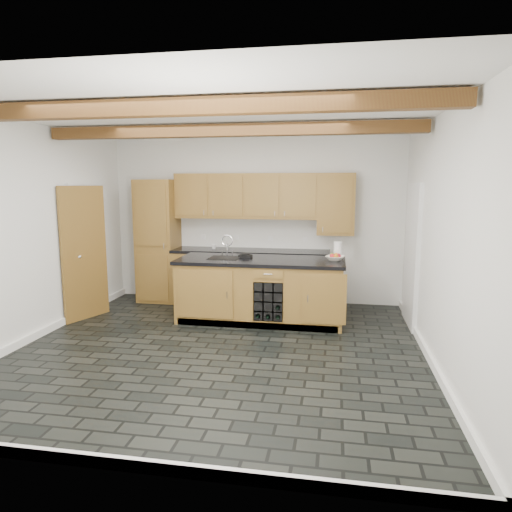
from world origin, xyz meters
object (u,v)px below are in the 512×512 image
(fruit_bowl, at_px, (335,258))
(kitchen_scale, at_px, (245,256))
(paper_towel, at_px, (338,250))
(island, at_px, (261,290))

(fruit_bowl, bearing_deg, kitchen_scale, 178.31)
(fruit_bowl, bearing_deg, paper_towel, 73.05)
(kitchen_scale, bearing_deg, fruit_bowl, 8.44)
(island, xyz_separation_m, kitchen_scale, (-0.26, 0.12, 0.49))
(island, bearing_deg, kitchen_scale, 155.04)
(fruit_bowl, distance_m, paper_towel, 0.17)
(island, height_order, paper_towel, paper_towel)
(island, relative_size, kitchen_scale, 11.95)
(fruit_bowl, xyz_separation_m, paper_towel, (0.04, 0.13, 0.10))
(fruit_bowl, relative_size, paper_towel, 1.04)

